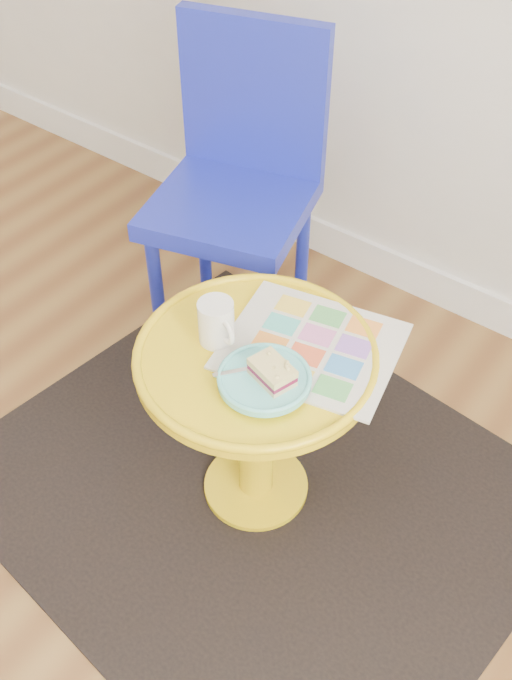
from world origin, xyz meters
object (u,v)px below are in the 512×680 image
Objects in this scene: newspaper at (312,346)px; mug at (217,322)px; chair at (240,175)px; plate at (264,380)px; side_table at (256,397)px.

mug reaches higher than newspaper.
chair is 0.63m from newspaper.
mug is 0.17m from plate.
newspaper is (0.08, 0.09, 0.14)m from side_table.
plate is (-0.01, -0.15, 0.02)m from newspaper.
mug is (-0.17, -0.10, 0.05)m from newspaper.
mug is (0.32, -0.49, 0.02)m from chair.
chair is 4.80× the size of plate.
side_table is 4.81× the size of mug.
plate is at bearing -107.72° from newspaper.
plate is (0.16, -0.05, -0.03)m from mug.
side_table is at bearing -145.62° from newspaper.
chair is 0.72m from plate.
chair reaches higher than side_table.
chair is at bearing 131.10° from side_table.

